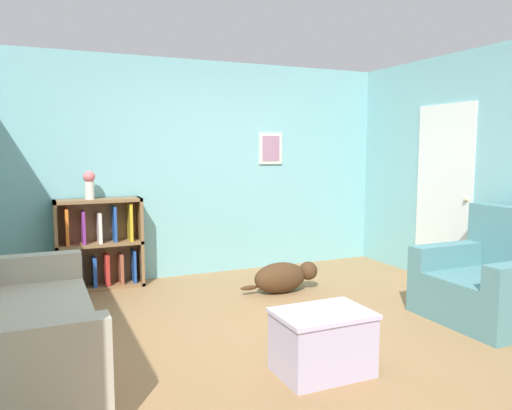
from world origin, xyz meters
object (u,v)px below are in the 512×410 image
object	(u,v)px
coffee_table	(322,340)
dog	(283,277)
vase	(89,183)
couch	(11,335)
recliner_chair	(493,282)
bookshelf	(99,246)

from	to	relation	value
coffee_table	dog	size ratio (longest dim) A/B	0.72
coffee_table	vase	distance (m)	3.22
couch	coffee_table	bearing A→B (deg)	-21.61
dog	vase	distance (m)	2.34
couch	coffee_table	world-z (taller)	couch
recliner_chair	coffee_table	bearing A→B (deg)	-170.83
dog	recliner_chair	bearing A→B (deg)	-48.46
couch	vase	xyz separation A→B (m)	(0.73, 2.05, 0.87)
recliner_chair	coffee_table	xyz separation A→B (m)	(-2.00, -0.32, -0.11)
couch	recliner_chair	size ratio (longest dim) A/B	1.91
couch	coffee_table	distance (m)	2.11
recliner_chair	vase	world-z (taller)	vase
dog	coffee_table	bearing A→B (deg)	-109.24
recliner_chair	coffee_table	size ratio (longest dim) A/B	1.60
couch	dog	xyz separation A→B (m)	(2.60, 1.07, -0.13)
couch	vase	distance (m)	2.35
bookshelf	recliner_chair	world-z (taller)	recliner_chair
dog	vase	bearing A→B (deg)	152.48
dog	couch	bearing A→B (deg)	-157.57
bookshelf	vase	distance (m)	0.71
coffee_table	vase	world-z (taller)	vase
vase	couch	bearing A→B (deg)	-109.65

